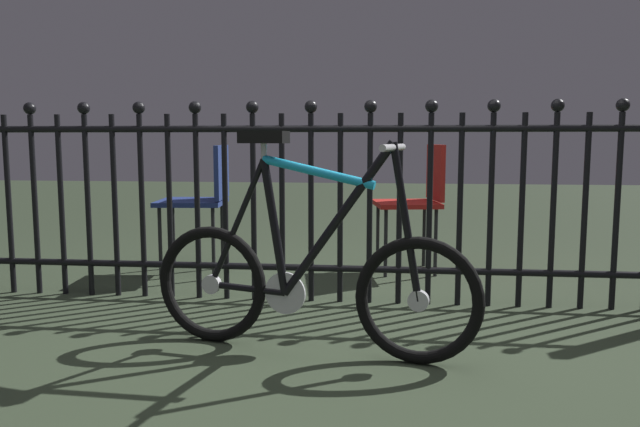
# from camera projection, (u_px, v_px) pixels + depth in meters

# --- Properties ---
(ground_plane) EXTENTS (20.00, 20.00, 0.00)m
(ground_plane) POSITION_uv_depth(u_px,v_px,m) (317.00, 346.00, 2.68)
(ground_plane) COLOR #2B3625
(iron_fence) EXTENTS (4.12, 0.07, 1.13)m
(iron_fence) POSITION_uv_depth(u_px,v_px,m) (320.00, 197.00, 3.36)
(iron_fence) COLOR black
(iron_fence) RESTS_ON ground
(bicycle) EXTENTS (1.40, 0.43, 0.92)m
(bicycle) POSITION_uv_depth(u_px,v_px,m) (309.00, 278.00, 2.58)
(bicycle) COLOR black
(bicycle) RESTS_ON ground
(chair_navy) EXTENTS (0.47, 0.46, 0.85)m
(chair_navy) POSITION_uv_depth(u_px,v_px,m) (204.00, 194.00, 4.07)
(chair_navy) COLOR black
(chair_navy) RESTS_ON ground
(chair_red) EXTENTS (0.48, 0.47, 0.85)m
(chair_red) POSITION_uv_depth(u_px,v_px,m) (418.00, 194.00, 4.14)
(chair_red) COLOR black
(chair_red) RESTS_ON ground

